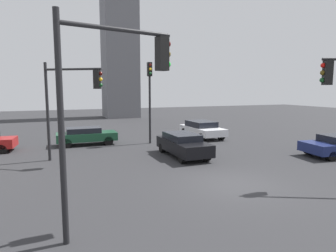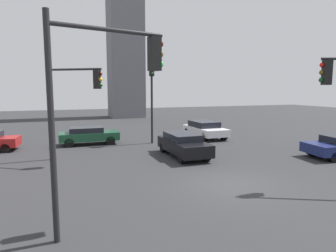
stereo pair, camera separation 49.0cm
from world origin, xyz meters
TOP-DOWN VIEW (x-y plane):
  - ground_plane at (0.00, 0.00)m, footprint 100.84×100.84m
  - traffic_light_1 at (-5.53, -2.16)m, footprint 3.32×0.92m
  - traffic_light_2 at (-6.07, 6.62)m, footprint 2.88×1.94m
  - traffic_light_3 at (-0.34, 10.36)m, footprint 0.33×0.47m
  - car_1 at (4.56, 11.32)m, footprint 2.12×4.62m
  - car_2 at (-4.84, 11.51)m, footprint 4.23×1.81m
  - car_3 at (0.16, 5.60)m, footprint 1.85×4.44m
  - skyline_tower at (2.36, 31.92)m, footprint 4.64×4.64m

SIDE VIEW (x-z plane):
  - ground_plane at x=0.00m, z-range 0.00..0.00m
  - car_2 at x=-4.84m, z-range 0.06..1.34m
  - car_1 at x=4.56m, z-range 0.05..1.41m
  - car_3 at x=0.16m, z-range 0.05..1.42m
  - traffic_light_2 at x=-6.07m, z-range 1.08..6.56m
  - traffic_light_3 at x=-0.34m, z-range 1.12..7.08m
  - traffic_light_1 at x=-5.53m, z-range 1.19..7.16m
  - skyline_tower at x=2.36m, z-range 0.00..23.60m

